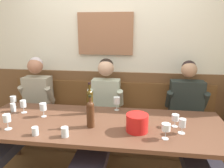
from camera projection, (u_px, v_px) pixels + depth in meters
room_wall_back at (112, 49)px, 2.99m from camera, size 6.80×0.12×2.80m
wood_wainscot_panel at (112, 107)px, 3.16m from camera, size 6.80×0.03×1.08m
wall_bench at (110, 129)px, 3.03m from camera, size 2.91×0.42×0.94m
dining_table at (99, 128)px, 2.21m from camera, size 2.61×0.91×0.74m
person_left_seat at (26, 113)px, 2.70m from camera, size 0.48×1.38×1.31m
person_right_seat at (101, 118)px, 2.55m from camera, size 0.48×1.38×1.31m
person_center_right_seat at (192, 125)px, 2.41m from camera, size 0.53×1.37×1.30m
ice_bucket at (137, 123)px, 1.99m from camera, size 0.21×0.21×0.17m
wine_bottle_clear_water at (90, 113)px, 2.06m from camera, size 0.08×0.08×0.33m
wine_bottle_amber_mid at (90, 101)px, 2.39m from camera, size 0.07×0.07×0.37m
wine_glass_center_rear at (117, 101)px, 2.49m from camera, size 0.08×0.08×0.16m
wine_glass_by_bottle at (13, 99)px, 2.60m from camera, size 0.07×0.07×0.14m
wine_glass_center_front at (175, 118)px, 2.08m from camera, size 0.07×0.07×0.13m
wine_glass_mid_right at (166, 128)px, 1.84m from camera, size 0.08×0.08×0.15m
wine_glass_mid_left at (182, 124)px, 1.94m from camera, size 0.07×0.07×0.14m
wine_glass_left_end at (7, 119)px, 2.02m from camera, size 0.07×0.07×0.15m
wine_glass_right_end at (43, 107)px, 2.31m from camera, size 0.07×0.07×0.16m
wine_glass_near_bucket at (23, 104)px, 2.42m from camera, size 0.07×0.07×0.15m
water_tumbler_left at (65, 132)px, 1.89m from camera, size 0.07×0.07×0.09m
water_tumbler_right at (35, 131)px, 1.92m from camera, size 0.06×0.06×0.08m
water_tumbler_center at (13, 107)px, 2.47m from camera, size 0.06×0.06×0.10m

